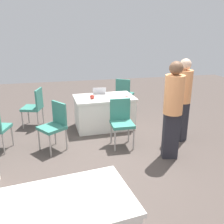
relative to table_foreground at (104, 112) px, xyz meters
name	(u,v)px	position (x,y,z in m)	size (l,w,h in m)	color
ground_plane	(107,157)	(0.25, 1.48, -0.39)	(14.40, 14.40, 0.00)	#4C423D
table_foreground	(104,112)	(0.00, 0.00, 0.00)	(1.44, 0.91, 0.77)	silver
chair_tucked_left	(124,92)	(-0.81, -1.13, 0.16)	(0.61, 0.61, 0.96)	#9E9993
chair_tucked_right	(121,120)	(-0.15, 1.03, 0.17)	(0.45, 0.45, 0.97)	#9E9993
chair_aisle	(35,105)	(1.64, -0.44, 0.15)	(0.55, 0.55, 0.95)	#9E9993
chair_back_row	(55,123)	(1.17, 0.92, 0.16)	(0.61, 0.61, 0.96)	#9E9993
person_presenter	(173,106)	(-0.90, 1.74, 0.63)	(0.41, 0.41, 1.80)	#26262D
person_attendee_standing	(183,96)	(-1.46, 1.05, 0.59)	(0.44, 0.44, 1.75)	#26262D
laptop_silver	(100,95)	(0.11, -0.02, 0.42)	(0.36, 0.33, 0.21)	silver
yarn_ball	(92,97)	(0.31, 0.12, 0.44)	(0.10, 0.10, 0.10)	#B2382D
scissors_red	(126,96)	(-0.51, 0.09, 0.39)	(0.18, 0.04, 0.01)	red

